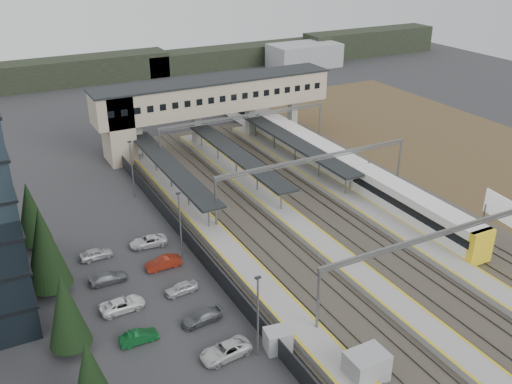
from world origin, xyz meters
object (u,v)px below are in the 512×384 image
footbridge (199,101)px  relay_cabin_far (278,340)px  train (317,153)px  relay_cabin_near (366,367)px  billboard (503,211)px

footbridge → relay_cabin_far: bearing=-105.4°
train → footbridge: bearing=126.7°
relay_cabin_near → billboard: bearing=22.1°
relay_cabin_far → billboard: (33.17, 5.06, 2.43)m
relay_cabin_near → relay_cabin_far: bearing=123.9°
relay_cabin_near → train: train is taller
relay_cabin_far → footbridge: footbridge is taller
footbridge → billboard: (19.39, -45.00, -4.49)m
relay_cabin_far → footbridge: (13.78, 50.07, 6.92)m
relay_cabin_far → train: bearing=52.1°
train → billboard: bearing=-76.0°
relay_cabin_far → billboard: size_ratio=0.41×
footbridge → train: bearing=-53.3°
relay_cabin_near → billboard: billboard is taller
relay_cabin_near → billboard: size_ratio=0.55×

